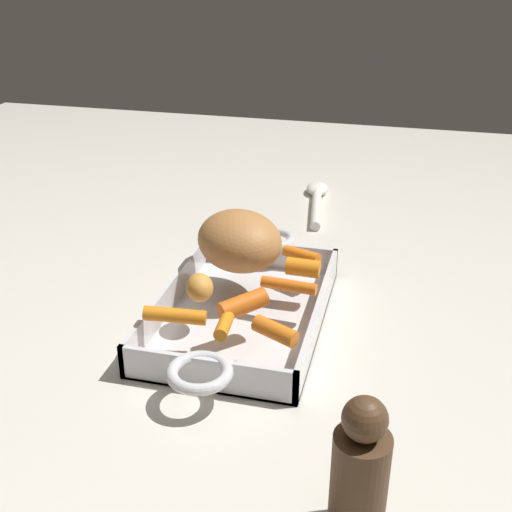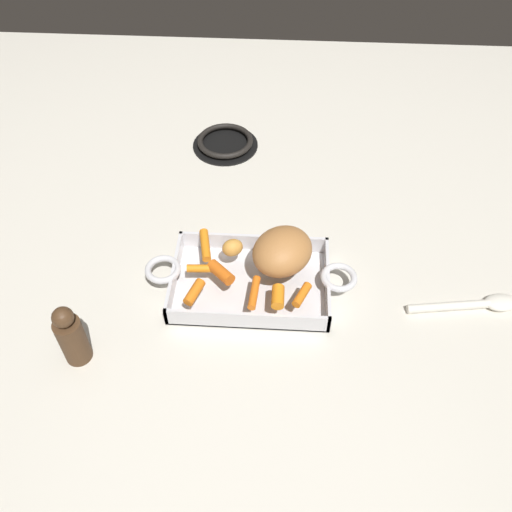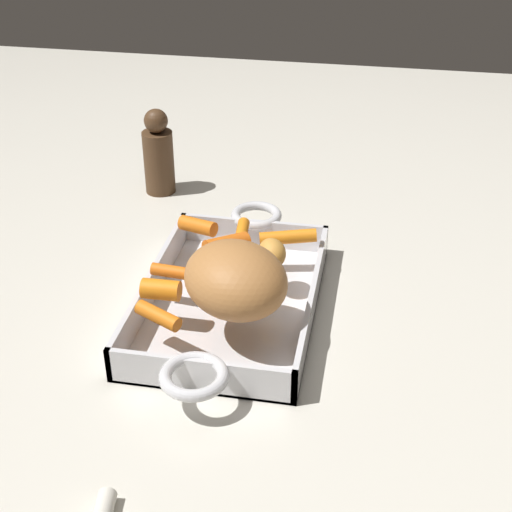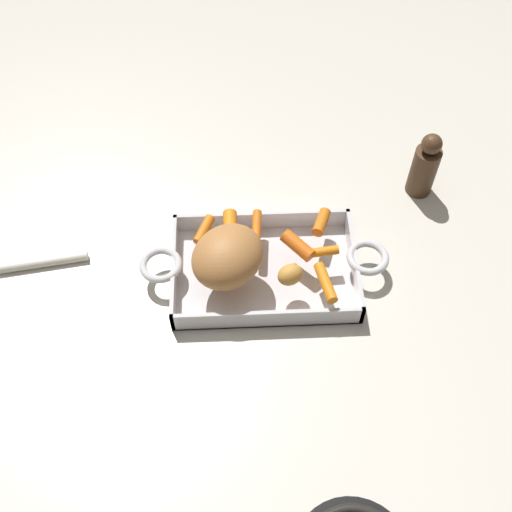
{
  "view_description": "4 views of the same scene",
  "coord_description": "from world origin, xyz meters",
  "px_view_note": "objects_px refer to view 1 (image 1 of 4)",
  "views": [
    {
      "loc": [
        0.67,
        0.19,
        0.44
      ],
      "look_at": [
        -0.02,
        0.01,
        0.08
      ],
      "focal_mm": 45.31,
      "sensor_mm": 36.0,
      "label": 1
    },
    {
      "loc": [
        -0.05,
        0.67,
        0.84
      ],
      "look_at": [
        -0.01,
        -0.0,
        0.08
      ],
      "focal_mm": 38.77,
      "sensor_mm": 36.0,
      "label": 2
    },
    {
      "loc": [
        -0.7,
        -0.16,
        0.51
      ],
      "look_at": [
        0.01,
        -0.03,
        0.07
      ],
      "focal_mm": 51.68,
      "sensor_mm": 36.0,
      "label": 3
    },
    {
      "loc": [
        -0.04,
        -0.57,
        0.88
      ],
      "look_at": [
        -0.01,
        -0.0,
        0.06
      ],
      "focal_mm": 44.29,
      "sensor_mm": 36.0,
      "label": 4
    }
  ],
  "objects_px": {
    "baby_carrot_southwest": "(243,304)",
    "baby_carrot_southeast": "(302,255)",
    "pork_roast": "(239,241)",
    "serving_spoon": "(317,198)",
    "baby_carrot_center_right": "(275,331)",
    "pepper_mill": "(360,474)",
    "baby_carrot_northeast": "(289,285)",
    "baby_carrot_short": "(224,325)",
    "roasting_dish": "(243,310)",
    "baby_carrot_northwest": "(175,315)",
    "potato_whole": "(200,287)",
    "baby_carrot_long": "(303,268)"
  },
  "relations": [
    {
      "from": "baby_carrot_northwest",
      "to": "baby_carrot_southeast",
      "type": "xyz_separation_m",
      "value": [
        -0.19,
        0.11,
        -0.0
      ]
    },
    {
      "from": "baby_carrot_short",
      "to": "pepper_mill",
      "type": "relative_size",
      "value": 0.35
    },
    {
      "from": "baby_carrot_center_right",
      "to": "potato_whole",
      "type": "relative_size",
      "value": 1.24
    },
    {
      "from": "baby_carrot_southeast",
      "to": "pepper_mill",
      "type": "height_order",
      "value": "pepper_mill"
    },
    {
      "from": "baby_carrot_southeast",
      "to": "baby_carrot_center_right",
      "type": "bearing_deg",
      "value": 1.86
    },
    {
      "from": "roasting_dish",
      "to": "potato_whole",
      "type": "xyz_separation_m",
      "value": [
        0.04,
        -0.04,
        0.05
      ]
    },
    {
      "from": "baby_carrot_short",
      "to": "pepper_mill",
      "type": "bearing_deg",
      "value": 41.01
    },
    {
      "from": "pork_roast",
      "to": "baby_carrot_northwest",
      "type": "bearing_deg",
      "value": -13.06
    },
    {
      "from": "pork_roast",
      "to": "baby_carrot_northwest",
      "type": "height_order",
      "value": "pork_roast"
    },
    {
      "from": "baby_carrot_northeast",
      "to": "baby_carrot_center_right",
      "type": "bearing_deg",
      "value": 3.56
    },
    {
      "from": "baby_carrot_northwest",
      "to": "pepper_mill",
      "type": "bearing_deg",
      "value": 49.05
    },
    {
      "from": "serving_spoon",
      "to": "baby_carrot_northeast",
      "type": "bearing_deg",
      "value": 176.02
    },
    {
      "from": "roasting_dish",
      "to": "pepper_mill",
      "type": "relative_size",
      "value": 3.03
    },
    {
      "from": "baby_carrot_southeast",
      "to": "potato_whole",
      "type": "bearing_deg",
      "value": -36.67
    },
    {
      "from": "baby_carrot_southeast",
      "to": "pepper_mill",
      "type": "relative_size",
      "value": 0.4
    },
    {
      "from": "baby_carrot_northeast",
      "to": "baby_carrot_long",
      "type": "bearing_deg",
      "value": 166.99
    },
    {
      "from": "baby_carrot_short",
      "to": "baby_carrot_long",
      "type": "bearing_deg",
      "value": 157.74
    },
    {
      "from": "baby_carrot_southwest",
      "to": "serving_spoon",
      "type": "relative_size",
      "value": 0.27
    },
    {
      "from": "baby_carrot_northwest",
      "to": "baby_carrot_long",
      "type": "bearing_deg",
      "value": 140.33
    },
    {
      "from": "baby_carrot_northwest",
      "to": "baby_carrot_short",
      "type": "distance_m",
      "value": 0.06
    },
    {
      "from": "baby_carrot_long",
      "to": "baby_carrot_southeast",
      "type": "bearing_deg",
      "value": -167.42
    },
    {
      "from": "roasting_dish",
      "to": "serving_spoon",
      "type": "height_order",
      "value": "roasting_dish"
    },
    {
      "from": "roasting_dish",
      "to": "potato_whole",
      "type": "distance_m",
      "value": 0.07
    },
    {
      "from": "baby_carrot_short",
      "to": "potato_whole",
      "type": "bearing_deg",
      "value": -140.7
    },
    {
      "from": "roasting_dish",
      "to": "baby_carrot_center_right",
      "type": "xyz_separation_m",
      "value": [
        0.1,
        0.06,
        0.04
      ]
    },
    {
      "from": "baby_carrot_northeast",
      "to": "baby_carrot_short",
      "type": "relative_size",
      "value": 1.5
    },
    {
      "from": "potato_whole",
      "to": "serving_spoon",
      "type": "xyz_separation_m",
      "value": [
        -0.46,
        0.07,
        -0.05
      ]
    },
    {
      "from": "baby_carrot_center_right",
      "to": "baby_carrot_northeast",
      "type": "distance_m",
      "value": 0.11
    },
    {
      "from": "roasting_dish",
      "to": "baby_carrot_southwest",
      "type": "height_order",
      "value": "baby_carrot_southwest"
    },
    {
      "from": "baby_carrot_southwest",
      "to": "baby_carrot_long",
      "type": "height_order",
      "value": "baby_carrot_southwest"
    },
    {
      "from": "baby_carrot_northwest",
      "to": "serving_spoon",
      "type": "xyz_separation_m",
      "value": [
        -0.51,
        0.08,
        -0.04
      ]
    },
    {
      "from": "baby_carrot_long",
      "to": "potato_whole",
      "type": "height_order",
      "value": "potato_whole"
    },
    {
      "from": "baby_carrot_center_right",
      "to": "pepper_mill",
      "type": "height_order",
      "value": "pepper_mill"
    },
    {
      "from": "baby_carrot_northeast",
      "to": "serving_spoon",
      "type": "distance_m",
      "value": 0.42
    },
    {
      "from": "pork_roast",
      "to": "baby_carrot_center_right",
      "type": "xyz_separation_m",
      "value": [
        0.16,
        0.08,
        -0.03
      ]
    },
    {
      "from": "baby_carrot_center_right",
      "to": "baby_carrot_southeast",
      "type": "distance_m",
      "value": 0.19
    },
    {
      "from": "pork_roast",
      "to": "serving_spoon",
      "type": "xyz_separation_m",
      "value": [
        -0.36,
        0.05,
        -0.07
      ]
    },
    {
      "from": "baby_carrot_southwest",
      "to": "baby_carrot_southeast",
      "type": "bearing_deg",
      "value": 164.75
    },
    {
      "from": "pork_roast",
      "to": "baby_carrot_northwest",
      "type": "xyz_separation_m",
      "value": [
        0.15,
        -0.03,
        -0.03
      ]
    },
    {
      "from": "baby_carrot_southwest",
      "to": "baby_carrot_long",
      "type": "xyz_separation_m",
      "value": [
        -0.11,
        0.05,
        0.0
      ]
    },
    {
      "from": "baby_carrot_northwest",
      "to": "serving_spoon",
      "type": "distance_m",
      "value": 0.52
    },
    {
      "from": "pepper_mill",
      "to": "pork_roast",
      "type": "bearing_deg",
      "value": -150.97
    },
    {
      "from": "pork_roast",
      "to": "serving_spoon",
      "type": "relative_size",
      "value": 0.57
    },
    {
      "from": "serving_spoon",
      "to": "baby_carrot_center_right",
      "type": "bearing_deg",
      "value": 175.88
    },
    {
      "from": "baby_carrot_long",
      "to": "baby_carrot_northwest",
      "type": "bearing_deg",
      "value": -39.67
    },
    {
      "from": "baby_carrot_long",
      "to": "serving_spoon",
      "type": "xyz_separation_m",
      "value": [
        -0.37,
        -0.04,
        -0.05
      ]
    },
    {
      "from": "serving_spoon",
      "to": "pork_roast",
      "type": "bearing_deg",
      "value": 164.72
    },
    {
      "from": "baby_carrot_northeast",
      "to": "baby_carrot_southeast",
      "type": "height_order",
      "value": "baby_carrot_southeast"
    },
    {
      "from": "baby_carrot_southeast",
      "to": "pepper_mill",
      "type": "xyz_separation_m",
      "value": [
        0.39,
        0.12,
        0.01
      ]
    },
    {
      "from": "pepper_mill",
      "to": "baby_carrot_center_right",
      "type": "bearing_deg",
      "value": -150.12
    }
  ]
}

